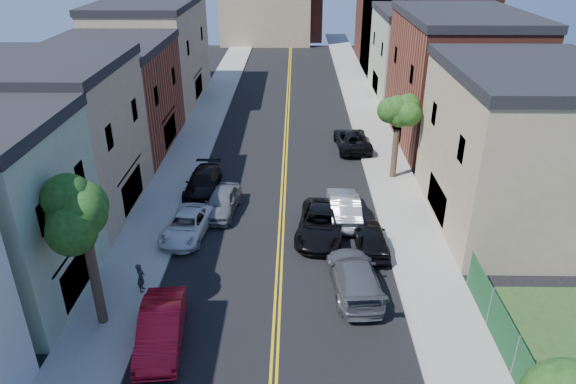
{
  "coord_description": "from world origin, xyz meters",
  "views": [
    {
      "loc": [
        0.81,
        -4.55,
        15.99
      ],
      "look_at": [
        0.39,
        23.59,
        2.0
      ],
      "focal_mm": 32.54,
      "sensor_mm": 36.0,
      "label": 1
    }
  ],
  "objects_px": {
    "red_sedan": "(161,328)",
    "black_suv_lane": "(321,224)",
    "white_pickup": "(187,225)",
    "pedestrian_left": "(141,278)",
    "grey_car_right": "(355,277)",
    "dark_car_right_far": "(352,140)",
    "grey_car_left": "(222,202)",
    "black_car_left": "(203,182)",
    "black_car_right": "(371,238)",
    "silver_car_right": "(344,207)"
  },
  "relations": [
    {
      "from": "silver_car_right",
      "to": "grey_car_left",
      "type": "bearing_deg",
      "value": -5.93
    },
    {
      "from": "silver_car_right",
      "to": "black_suv_lane",
      "type": "xyz_separation_m",
      "value": [
        -1.5,
        -1.97,
        -0.06
      ]
    },
    {
      "from": "white_pickup",
      "to": "black_car_left",
      "type": "relative_size",
      "value": 0.96
    },
    {
      "from": "pedestrian_left",
      "to": "grey_car_left",
      "type": "bearing_deg",
      "value": -20.82
    },
    {
      "from": "grey_car_right",
      "to": "pedestrian_left",
      "type": "relative_size",
      "value": 3.68
    },
    {
      "from": "black_car_left",
      "to": "silver_car_right",
      "type": "xyz_separation_m",
      "value": [
        9.33,
        -3.65,
        0.11
      ]
    },
    {
      "from": "dark_car_right_far",
      "to": "black_suv_lane",
      "type": "distance_m",
      "value": 14.27
    },
    {
      "from": "black_suv_lane",
      "to": "grey_car_right",
      "type": "bearing_deg",
      "value": -66.93
    },
    {
      "from": "white_pickup",
      "to": "black_car_right",
      "type": "height_order",
      "value": "black_car_right"
    },
    {
      "from": "black_car_left",
      "to": "black_car_right",
      "type": "xyz_separation_m",
      "value": [
        10.55,
        -7.11,
        0.01
      ]
    },
    {
      "from": "dark_car_right_far",
      "to": "black_suv_lane",
      "type": "relative_size",
      "value": 0.98
    },
    {
      "from": "black_car_left",
      "to": "pedestrian_left",
      "type": "bearing_deg",
      "value": -94.45
    },
    {
      "from": "black_car_right",
      "to": "black_suv_lane",
      "type": "relative_size",
      "value": 0.77
    },
    {
      "from": "black_car_left",
      "to": "black_suv_lane",
      "type": "relative_size",
      "value": 0.9
    },
    {
      "from": "dark_car_right_far",
      "to": "white_pickup",
      "type": "bearing_deg",
      "value": 47.93
    },
    {
      "from": "white_pickup",
      "to": "black_suv_lane",
      "type": "height_order",
      "value": "black_suv_lane"
    },
    {
      "from": "white_pickup",
      "to": "black_suv_lane",
      "type": "xyz_separation_m",
      "value": [
        7.83,
        0.13,
        0.11
      ]
    },
    {
      "from": "dark_car_right_far",
      "to": "red_sedan",
      "type": "bearing_deg",
      "value": 61.72
    },
    {
      "from": "red_sedan",
      "to": "grey_car_right",
      "type": "distance_m",
      "value": 9.52
    },
    {
      "from": "grey_car_left",
      "to": "silver_car_right",
      "type": "distance_m",
      "value": 7.66
    },
    {
      "from": "red_sedan",
      "to": "pedestrian_left",
      "type": "bearing_deg",
      "value": 111.1
    },
    {
      "from": "silver_car_right",
      "to": "dark_car_right_far",
      "type": "bearing_deg",
      "value": -98.49
    },
    {
      "from": "grey_car_left",
      "to": "dark_car_right_far",
      "type": "xyz_separation_m",
      "value": [
        9.3,
        11.23,
        -0.01
      ]
    },
    {
      "from": "white_pickup",
      "to": "grey_car_left",
      "type": "relative_size",
      "value": 1.06
    },
    {
      "from": "grey_car_left",
      "to": "black_car_left",
      "type": "height_order",
      "value": "grey_car_left"
    },
    {
      "from": "black_suv_lane",
      "to": "black_car_right",
      "type": "bearing_deg",
      "value": -21.33
    },
    {
      "from": "grey_car_left",
      "to": "black_suv_lane",
      "type": "height_order",
      "value": "black_suv_lane"
    },
    {
      "from": "black_car_left",
      "to": "red_sedan",
      "type": "bearing_deg",
      "value": -86.02
    },
    {
      "from": "grey_car_left",
      "to": "grey_car_right",
      "type": "relative_size",
      "value": 0.82
    },
    {
      "from": "dark_car_right_far",
      "to": "pedestrian_left",
      "type": "height_order",
      "value": "pedestrian_left"
    },
    {
      "from": "white_pickup",
      "to": "dark_car_right_far",
      "type": "relative_size",
      "value": 0.88
    },
    {
      "from": "white_pickup",
      "to": "grey_car_left",
      "type": "bearing_deg",
      "value": 66.56
    },
    {
      "from": "white_pickup",
      "to": "grey_car_right",
      "type": "bearing_deg",
      "value": -21.21
    },
    {
      "from": "silver_car_right",
      "to": "black_suv_lane",
      "type": "distance_m",
      "value": 2.47
    },
    {
      "from": "silver_car_right",
      "to": "dark_car_right_far",
      "type": "relative_size",
      "value": 0.93
    },
    {
      "from": "white_pickup",
      "to": "pedestrian_left",
      "type": "xyz_separation_m",
      "value": [
        -1.2,
        -5.5,
        0.23
      ]
    },
    {
      "from": "black_car_right",
      "to": "grey_car_right",
      "type": "bearing_deg",
      "value": 69.9
    },
    {
      "from": "black_car_left",
      "to": "grey_car_right",
      "type": "bearing_deg",
      "value": -47.81
    },
    {
      "from": "grey_car_left",
      "to": "black_car_left",
      "type": "bearing_deg",
      "value": 126.4
    },
    {
      "from": "grey_car_left",
      "to": "black_suv_lane",
      "type": "distance_m",
      "value": 6.69
    },
    {
      "from": "grey_car_left",
      "to": "black_car_left",
      "type": "relative_size",
      "value": 0.9
    },
    {
      "from": "black_car_left",
      "to": "dark_car_right_far",
      "type": "bearing_deg",
      "value": 38.68
    },
    {
      "from": "white_pickup",
      "to": "silver_car_right",
      "type": "xyz_separation_m",
      "value": [
        9.33,
        2.09,
        0.17
      ]
    },
    {
      "from": "pedestrian_left",
      "to": "grey_car_right",
      "type": "bearing_deg",
      "value": -89.56
    },
    {
      "from": "white_pickup",
      "to": "black_car_left",
      "type": "bearing_deg",
      "value": 97.67
    },
    {
      "from": "grey_car_right",
      "to": "pedestrian_left",
      "type": "bearing_deg",
      "value": -2.27
    },
    {
      "from": "pedestrian_left",
      "to": "dark_car_right_far",
      "type": "bearing_deg",
      "value": -33.58
    },
    {
      "from": "red_sedan",
      "to": "black_suv_lane",
      "type": "distance_m",
      "value": 11.65
    },
    {
      "from": "white_pickup",
      "to": "pedestrian_left",
      "type": "distance_m",
      "value": 5.64
    },
    {
      "from": "black_car_right",
      "to": "red_sedan",
      "type": "bearing_deg",
      "value": 35.86
    }
  ]
}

